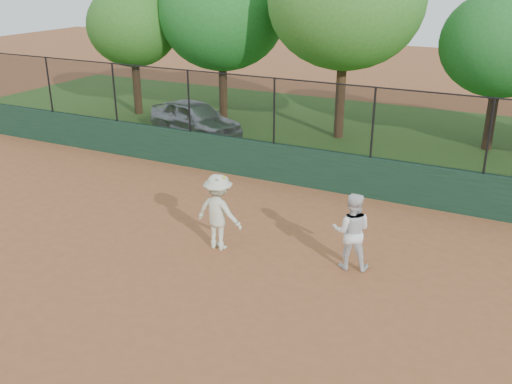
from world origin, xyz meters
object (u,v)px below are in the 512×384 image
at_px(player_second, 351,231).
at_px(player_main, 219,212).
at_px(tree_3, 502,44).
at_px(parked_car, 195,118).
at_px(tree_0, 132,26).
at_px(tree_2, 346,0).
at_px(tree_1, 221,14).

relative_size(player_second, player_main, 0.88).
bearing_deg(tree_3, parked_car, -162.72).
bearing_deg(tree_0, tree_2, 2.39).
bearing_deg(tree_1, parked_car, -81.40).
height_order(player_main, tree_2, tree_2).
xyz_separation_m(tree_0, tree_3, (14.64, 1.31, -0.09)).
bearing_deg(tree_0, tree_3, 5.10).
xyz_separation_m(parked_car, tree_3, (10.40, 3.24, 3.03)).
bearing_deg(parked_car, tree_2, -48.95).
xyz_separation_m(player_second, player_main, (-3.05, -0.47, 0.04)).
xyz_separation_m(player_main, tree_1, (-6.06, 10.87, 3.45)).
distance_m(player_second, tree_0, 16.19).
distance_m(player_main, tree_2, 11.01).
bearing_deg(tree_2, tree_0, -177.61).
bearing_deg(tree_0, player_main, -44.83).
bearing_deg(player_second, tree_0, -50.56).
distance_m(player_main, tree_0, 14.19).
height_order(parked_car, tree_0, tree_0).
xyz_separation_m(parked_car, player_main, (5.61, -7.87, 0.22)).
height_order(tree_1, tree_3, tree_1).
height_order(tree_1, tree_2, tree_2).
distance_m(tree_0, tree_2, 9.40).
distance_m(player_second, tree_3, 11.14).
relative_size(player_second, tree_0, 0.31).
bearing_deg(player_second, parked_car, -55.21).
bearing_deg(tree_2, player_second, -69.71).
height_order(player_main, tree_3, tree_3).
height_order(player_second, tree_1, tree_1).
relative_size(tree_0, tree_1, 0.83).
height_order(player_second, tree_2, tree_2).
height_order(parked_car, player_main, player_main).
bearing_deg(tree_1, tree_0, -164.15).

